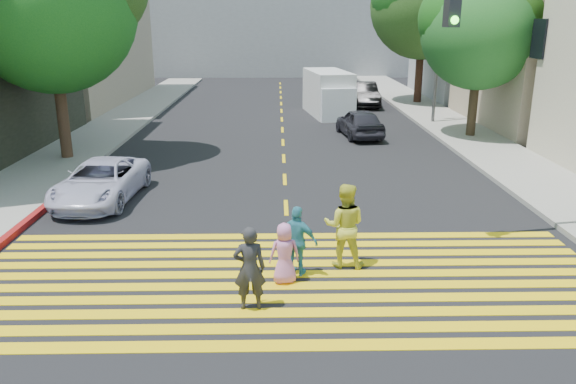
{
  "coord_description": "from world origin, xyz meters",
  "views": [
    {
      "loc": [
        -0.23,
        -9.39,
        5.22
      ],
      "look_at": [
        0.0,
        3.0,
        1.4
      ],
      "focal_mm": 35.0,
      "sensor_mm": 36.0,
      "label": 1
    }
  ],
  "objects_px": {
    "pedestrian_woman": "(345,225)",
    "white_sedan": "(101,181)",
    "pedestrian_man": "(250,268)",
    "traffic_signal": "(564,66)",
    "silver_car": "(328,84)",
    "dark_car_near": "(360,123)",
    "pedestrian_extra": "(297,241)",
    "white_van": "(329,95)",
    "pedestrian_child": "(284,253)",
    "dark_car_parked": "(363,94)",
    "tree_right_near": "(482,24)"
  },
  "relations": [
    {
      "from": "tree_right_near",
      "to": "pedestrian_man",
      "type": "xyz_separation_m",
      "value": [
        -9.44,
        -15.71,
        -4.2
      ]
    },
    {
      "from": "dark_car_near",
      "to": "white_van",
      "type": "bearing_deg",
      "value": -89.32
    },
    {
      "from": "dark_car_near",
      "to": "silver_car",
      "type": "height_order",
      "value": "silver_car"
    },
    {
      "from": "pedestrian_woman",
      "to": "traffic_signal",
      "type": "xyz_separation_m",
      "value": [
        5.17,
        1.68,
        3.26
      ]
    },
    {
      "from": "pedestrian_child",
      "to": "dark_car_parked",
      "type": "bearing_deg",
      "value": -112.16
    },
    {
      "from": "pedestrian_extra",
      "to": "dark_car_near",
      "type": "height_order",
      "value": "pedestrian_extra"
    },
    {
      "from": "pedestrian_extra",
      "to": "pedestrian_woman",
      "type": "bearing_deg",
      "value": -134.02
    },
    {
      "from": "tree_right_near",
      "to": "pedestrian_child",
      "type": "height_order",
      "value": "tree_right_near"
    },
    {
      "from": "traffic_signal",
      "to": "dark_car_parked",
      "type": "bearing_deg",
      "value": 82.87
    },
    {
      "from": "dark_car_near",
      "to": "traffic_signal",
      "type": "height_order",
      "value": "traffic_signal"
    },
    {
      "from": "pedestrian_woman",
      "to": "traffic_signal",
      "type": "bearing_deg",
      "value": -152.31
    },
    {
      "from": "pedestrian_child",
      "to": "white_sedan",
      "type": "xyz_separation_m",
      "value": [
        -5.41,
        5.57,
        -0.04
      ]
    },
    {
      "from": "pedestrian_man",
      "to": "dark_car_parked",
      "type": "distance_m",
      "value": 26.41
    },
    {
      "from": "silver_car",
      "to": "dark_car_parked",
      "type": "xyz_separation_m",
      "value": [
        1.68,
        -6.09,
        0.04
      ]
    },
    {
      "from": "white_van",
      "to": "dark_car_parked",
      "type": "bearing_deg",
      "value": 45.82
    },
    {
      "from": "dark_car_parked",
      "to": "traffic_signal",
      "type": "relative_size",
      "value": 0.69
    },
    {
      "from": "pedestrian_child",
      "to": "silver_car",
      "type": "height_order",
      "value": "silver_car"
    },
    {
      "from": "pedestrian_woman",
      "to": "traffic_signal",
      "type": "height_order",
      "value": "traffic_signal"
    },
    {
      "from": "pedestrian_man",
      "to": "dark_car_near",
      "type": "distance_m",
      "value": 16.68
    },
    {
      "from": "dark_car_near",
      "to": "dark_car_parked",
      "type": "distance_m",
      "value": 9.76
    },
    {
      "from": "pedestrian_woman",
      "to": "white_sedan",
      "type": "relative_size",
      "value": 0.44
    },
    {
      "from": "dark_car_parked",
      "to": "traffic_signal",
      "type": "distance_m",
      "value": 22.47
    },
    {
      "from": "tree_right_near",
      "to": "white_sedan",
      "type": "xyz_separation_m",
      "value": [
        -14.19,
        -9.04,
        -4.42
      ]
    },
    {
      "from": "traffic_signal",
      "to": "tree_right_near",
      "type": "bearing_deg",
      "value": 68.98
    },
    {
      "from": "tree_right_near",
      "to": "white_sedan",
      "type": "distance_m",
      "value": 17.4
    },
    {
      "from": "dark_car_parked",
      "to": "pedestrian_extra",
      "type": "bearing_deg",
      "value": -101.58
    },
    {
      "from": "silver_car",
      "to": "traffic_signal",
      "type": "height_order",
      "value": "traffic_signal"
    },
    {
      "from": "pedestrian_child",
      "to": "white_sedan",
      "type": "relative_size",
      "value": 0.3
    },
    {
      "from": "traffic_signal",
      "to": "silver_car",
      "type": "bearing_deg",
      "value": 85.56
    },
    {
      "from": "pedestrian_man",
      "to": "silver_car",
      "type": "bearing_deg",
      "value": -101.83
    },
    {
      "from": "pedestrian_man",
      "to": "pedestrian_child",
      "type": "xyz_separation_m",
      "value": [
        0.66,
        1.09,
        -0.18
      ]
    },
    {
      "from": "pedestrian_man",
      "to": "traffic_signal",
      "type": "height_order",
      "value": "traffic_signal"
    },
    {
      "from": "pedestrian_man",
      "to": "dark_car_parked",
      "type": "xyz_separation_m",
      "value": [
        5.92,
        25.74,
        -0.08
      ]
    },
    {
      "from": "tree_right_near",
      "to": "dark_car_near",
      "type": "bearing_deg",
      "value": 175.48
    },
    {
      "from": "pedestrian_woman",
      "to": "dark_car_parked",
      "type": "height_order",
      "value": "pedestrian_woman"
    },
    {
      "from": "silver_car",
      "to": "white_sedan",
      "type": "bearing_deg",
      "value": 66.0
    },
    {
      "from": "silver_car",
      "to": "dark_car_parked",
      "type": "distance_m",
      "value": 6.32
    },
    {
      "from": "pedestrian_woman",
      "to": "white_van",
      "type": "xyz_separation_m",
      "value": [
        1.46,
        20.43,
        0.22
      ]
    },
    {
      "from": "pedestrian_extra",
      "to": "dark_car_near",
      "type": "bearing_deg",
      "value": -80.22
    },
    {
      "from": "white_sedan",
      "to": "white_van",
      "type": "height_order",
      "value": "white_van"
    },
    {
      "from": "pedestrian_child",
      "to": "pedestrian_extra",
      "type": "height_order",
      "value": "pedestrian_extra"
    },
    {
      "from": "dark_car_near",
      "to": "pedestrian_woman",
      "type": "bearing_deg",
      "value": 73.17
    },
    {
      "from": "pedestrian_child",
      "to": "white_van",
      "type": "relative_size",
      "value": 0.24
    },
    {
      "from": "pedestrian_woman",
      "to": "white_van",
      "type": "relative_size",
      "value": 0.35
    },
    {
      "from": "white_sedan",
      "to": "dark_car_near",
      "type": "distance_m",
      "value": 13.1
    },
    {
      "from": "pedestrian_man",
      "to": "traffic_signal",
      "type": "relative_size",
      "value": 0.25
    },
    {
      "from": "pedestrian_woman",
      "to": "silver_car",
      "type": "xyz_separation_m",
      "value": [
        2.26,
        29.94,
        -0.25
      ]
    },
    {
      "from": "white_van",
      "to": "white_sedan",
      "type": "bearing_deg",
      "value": -125.73
    },
    {
      "from": "pedestrian_extra",
      "to": "white_van",
      "type": "relative_size",
      "value": 0.28
    },
    {
      "from": "tree_right_near",
      "to": "silver_car",
      "type": "bearing_deg",
      "value": 107.88
    }
  ]
}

